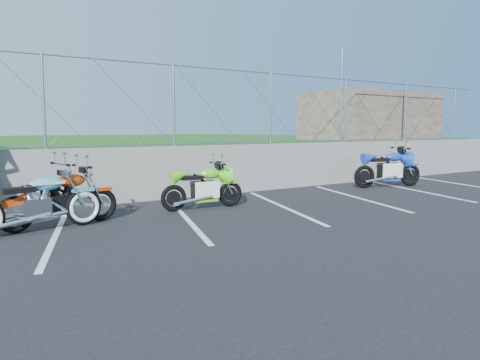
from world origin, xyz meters
TOP-DOWN VIEW (x-y plane):
  - ground at (0.00, 0.00)m, footprint 90.00×90.00m
  - retaining_wall at (0.00, 3.50)m, footprint 30.00×0.22m
  - grass_field at (0.00, 13.50)m, footprint 30.00×20.00m
  - stone_building at (10.50, 5.50)m, footprint 5.00×3.00m
  - chain_link_fence at (0.00, 3.50)m, footprint 28.00×0.03m
  - sign_pole at (7.20, 3.90)m, footprint 0.08×0.08m
  - parking_lines at (1.20, 1.00)m, footprint 18.29×4.31m
  - cruiser_turquoise at (-2.61, 1.32)m, footprint 2.28×0.72m
  - naked_orange at (-2.17, 1.52)m, footprint 2.13×0.72m
  - sportbike_green at (0.81, 1.72)m, footprint 1.91×0.68m
  - sportbike_blue at (7.21, 1.94)m, footprint 2.19×0.88m

SIDE VIEW (x-z plane):
  - ground at x=0.00m, z-range 0.00..0.00m
  - parking_lines at x=1.20m, z-range 0.00..0.01m
  - sportbike_green at x=0.81m, z-range -0.07..0.92m
  - naked_orange at x=-2.17m, z-range -0.08..0.99m
  - cruiser_turquoise at x=-2.61m, z-range -0.11..1.02m
  - sportbike_blue at x=7.21m, z-range -0.08..1.08m
  - retaining_wall at x=0.00m, z-range 0.00..1.30m
  - grass_field at x=0.00m, z-range 0.00..1.30m
  - stone_building at x=10.50m, z-range 1.30..3.10m
  - chain_link_fence at x=0.00m, z-range 1.30..3.30m
  - sign_pole at x=7.20m, z-range 1.30..4.30m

